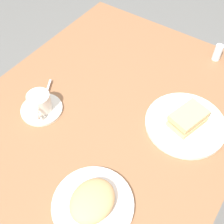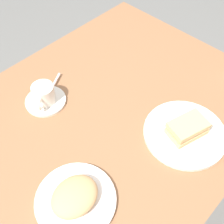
{
  "view_description": "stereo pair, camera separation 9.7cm",
  "coord_description": "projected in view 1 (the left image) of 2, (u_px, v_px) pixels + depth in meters",
  "views": [
    {
      "loc": [
        -0.54,
        -0.37,
        1.54
      ],
      "look_at": [
        -0.04,
        -0.02,
        0.78
      ],
      "focal_mm": 45.92,
      "sensor_mm": 36.0,
      "label": 1
    },
    {
      "loc": [
        -0.47,
        -0.44,
        1.54
      ],
      "look_at": [
        -0.04,
        -0.02,
        0.78
      ],
      "focal_mm": 45.92,
      "sensor_mm": 36.0,
      "label": 2
    }
  ],
  "objects": [
    {
      "name": "ground_plane",
      "position": [
        113.0,
        192.0,
        1.61
      ],
      "size": [
        6.0,
        6.0,
        0.0
      ],
      "primitive_type": "plane",
      "color": "#65635E"
    },
    {
      "name": "dining_table",
      "position": [
        113.0,
        128.0,
        1.12
      ],
      "size": [
        1.08,
        0.9,
        0.75
      ],
      "color": "#8C5C3B",
      "rests_on": "ground_plane"
    },
    {
      "name": "sandwich_plate",
      "position": [
        185.0,
        124.0,
        0.97
      ],
      "size": [
        0.27,
        0.27,
        0.01
      ],
      "primitive_type": "cylinder",
      "color": "silver",
      "rests_on": "dining_table"
    },
    {
      "name": "sandwich_front",
      "position": [
        188.0,
        118.0,
        0.94
      ],
      "size": [
        0.14,
        0.11,
        0.05
      ],
      "color": "#DCB173",
      "rests_on": "sandwich_plate"
    },
    {
      "name": "coffee_saucer",
      "position": [
        42.0,
        109.0,
        1.01
      ],
      "size": [
        0.15,
        0.15,
        0.01
      ],
      "primitive_type": "cylinder",
      "color": "silver",
      "rests_on": "dining_table"
    },
    {
      "name": "coffee_cup",
      "position": [
        39.0,
        102.0,
        0.98
      ],
      "size": [
        0.1,
        0.09,
        0.07
      ],
      "color": "silver",
      "rests_on": "coffee_saucer"
    },
    {
      "name": "spoon",
      "position": [
        46.0,
        92.0,
        1.05
      ],
      "size": [
        0.09,
        0.06,
        0.01
      ],
      "color": "silver",
      "rests_on": "coffee_saucer"
    },
    {
      "name": "side_plate",
      "position": [
        93.0,
        205.0,
        0.8
      ],
      "size": [
        0.23,
        0.23,
        0.01
      ],
      "primitive_type": "cylinder",
      "color": "silver",
      "rests_on": "dining_table"
    },
    {
      "name": "side_food_pile",
      "position": [
        92.0,
        201.0,
        0.77
      ],
      "size": [
        0.14,
        0.11,
        0.04
      ],
      "primitive_type": "ellipsoid",
      "color": "tan",
      "rests_on": "side_plate"
    },
    {
      "name": "salt_shaker",
      "position": [
        218.0,
        53.0,
        1.16
      ],
      "size": [
        0.03,
        0.03,
        0.07
      ],
      "primitive_type": "cylinder",
      "color": "silver",
      "rests_on": "dining_table"
    }
  ]
}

